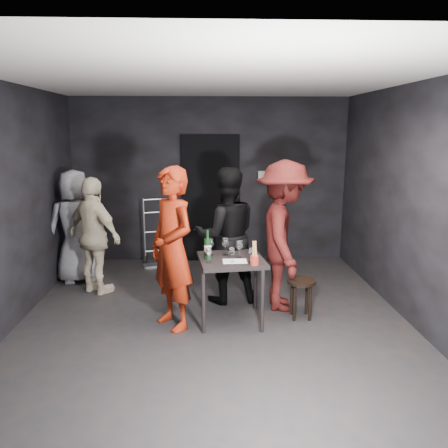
{
  "coord_description": "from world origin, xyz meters",
  "views": [
    {
      "loc": [
        -0.08,
        -4.73,
        2.19
      ],
      "look_at": [
        0.13,
        0.25,
        1.1
      ],
      "focal_mm": 35.0,
      "sensor_mm": 36.0,
      "label": 1
    }
  ],
  "objects_px": {
    "man_maroon": "(284,220)",
    "bystander_grey": "(76,221)",
    "server_red": "(172,233)",
    "stool": "(301,288)",
    "bystander_cream": "(94,233)",
    "hand_truck": "(155,253)",
    "tasting_table": "(231,267)",
    "woman_black": "(226,226)",
    "wine_bottle": "(208,248)",
    "breadstick_cup": "(255,253)"
  },
  "relations": [
    {
      "from": "woman_black",
      "to": "breadstick_cup",
      "type": "distance_m",
      "value": 0.91
    },
    {
      "from": "hand_truck",
      "to": "tasting_table",
      "type": "bearing_deg",
      "value": -77.99
    },
    {
      "from": "man_maroon",
      "to": "breadstick_cup",
      "type": "relative_size",
      "value": 7.99
    },
    {
      "from": "hand_truck",
      "to": "wine_bottle",
      "type": "xyz_separation_m",
      "value": [
        0.85,
        -2.2,
        0.67
      ]
    },
    {
      "from": "stool",
      "to": "bystander_grey",
      "type": "xyz_separation_m",
      "value": [
        -2.97,
        1.4,
        0.52
      ]
    },
    {
      "from": "tasting_table",
      "to": "server_red",
      "type": "relative_size",
      "value": 0.35
    },
    {
      "from": "man_maroon",
      "to": "stool",
      "type": "bearing_deg",
      "value": -149.26
    },
    {
      "from": "server_red",
      "to": "man_maroon",
      "type": "xyz_separation_m",
      "value": [
        1.32,
        0.48,
        0.03
      ]
    },
    {
      "from": "stool",
      "to": "bystander_cream",
      "type": "relative_size",
      "value": 0.28
    },
    {
      "from": "stool",
      "to": "breadstick_cup",
      "type": "xyz_separation_m",
      "value": [
        -0.59,
        -0.28,
        0.51
      ]
    },
    {
      "from": "breadstick_cup",
      "to": "man_maroon",
      "type": "bearing_deg",
      "value": 54.95
    },
    {
      "from": "bystander_cream",
      "to": "tasting_table",
      "type": "bearing_deg",
      "value": -171.75
    },
    {
      "from": "stool",
      "to": "man_maroon",
      "type": "xyz_separation_m",
      "value": [
        -0.16,
        0.32,
        0.75
      ]
    },
    {
      "from": "woman_black",
      "to": "bystander_grey",
      "type": "bearing_deg",
      "value": -28.93
    },
    {
      "from": "stool",
      "to": "hand_truck",
      "type": "bearing_deg",
      "value": 132.22
    },
    {
      "from": "server_red",
      "to": "bystander_grey",
      "type": "distance_m",
      "value": 2.16
    },
    {
      "from": "tasting_table",
      "to": "man_maroon",
      "type": "xyz_separation_m",
      "value": [
        0.66,
        0.36,
        0.47
      ]
    },
    {
      "from": "server_red",
      "to": "woman_black",
      "type": "height_order",
      "value": "server_red"
    },
    {
      "from": "woman_black",
      "to": "tasting_table",
      "type": "bearing_deg",
      "value": 85.22
    },
    {
      "from": "stool",
      "to": "woman_black",
      "type": "bearing_deg",
      "value": 145.73
    },
    {
      "from": "man_maroon",
      "to": "bystander_grey",
      "type": "distance_m",
      "value": 3.01
    },
    {
      "from": "bystander_cream",
      "to": "man_maroon",
      "type": "bearing_deg",
      "value": -157.24
    },
    {
      "from": "tasting_table",
      "to": "stool",
      "type": "distance_m",
      "value": 0.87
    },
    {
      "from": "stool",
      "to": "server_red",
      "type": "relative_size",
      "value": 0.22
    },
    {
      "from": "bystander_grey",
      "to": "woman_black",
      "type": "bearing_deg",
      "value": 142.41
    },
    {
      "from": "server_red",
      "to": "breadstick_cup",
      "type": "xyz_separation_m",
      "value": [
        0.89,
        -0.13,
        -0.21
      ]
    },
    {
      "from": "stool",
      "to": "wine_bottle",
      "type": "relative_size",
      "value": 1.4
    },
    {
      "from": "stool",
      "to": "breadstick_cup",
      "type": "distance_m",
      "value": 0.82
    },
    {
      "from": "hand_truck",
      "to": "woman_black",
      "type": "bearing_deg",
      "value": -70.3
    },
    {
      "from": "hand_truck",
      "to": "server_red",
      "type": "height_order",
      "value": "server_red"
    },
    {
      "from": "stool",
      "to": "bystander_grey",
      "type": "bearing_deg",
      "value": 154.65
    },
    {
      "from": "man_maroon",
      "to": "wine_bottle",
      "type": "xyz_separation_m",
      "value": [
        -0.93,
        -0.37,
        -0.24
      ]
    },
    {
      "from": "woman_black",
      "to": "bystander_grey",
      "type": "xyz_separation_m",
      "value": [
        -2.11,
        0.82,
        -0.1
      ]
    },
    {
      "from": "woman_black",
      "to": "man_maroon",
      "type": "xyz_separation_m",
      "value": [
        0.69,
        -0.26,
        0.13
      ]
    },
    {
      "from": "tasting_table",
      "to": "bystander_cream",
      "type": "bearing_deg",
      "value": 151.68
    },
    {
      "from": "man_maroon",
      "to": "bystander_cream",
      "type": "xyz_separation_m",
      "value": [
        -2.43,
        0.6,
        -0.29
      ]
    },
    {
      "from": "bystander_grey",
      "to": "breadstick_cup",
      "type": "distance_m",
      "value": 2.92
    },
    {
      "from": "wine_bottle",
      "to": "tasting_table",
      "type": "bearing_deg",
      "value": 3.82
    },
    {
      "from": "wine_bottle",
      "to": "woman_black",
      "type": "bearing_deg",
      "value": 69.42
    },
    {
      "from": "bystander_cream",
      "to": "breadstick_cup",
      "type": "bearing_deg",
      "value": -174.36
    },
    {
      "from": "tasting_table",
      "to": "man_maroon",
      "type": "distance_m",
      "value": 0.88
    },
    {
      "from": "hand_truck",
      "to": "server_red",
      "type": "xyz_separation_m",
      "value": [
        0.47,
        -2.3,
        0.88
      ]
    },
    {
      "from": "bystander_grey",
      "to": "stool",
      "type": "bearing_deg",
      "value": 138.36
    },
    {
      "from": "woman_black",
      "to": "man_maroon",
      "type": "bearing_deg",
      "value": 151.72
    },
    {
      "from": "hand_truck",
      "to": "breadstick_cup",
      "type": "distance_m",
      "value": 2.86
    },
    {
      "from": "stool",
      "to": "man_maroon",
      "type": "height_order",
      "value": "man_maroon"
    },
    {
      "from": "hand_truck",
      "to": "server_red",
      "type": "bearing_deg",
      "value": -93.8
    },
    {
      "from": "hand_truck",
      "to": "man_maroon",
      "type": "xyz_separation_m",
      "value": [
        1.78,
        -1.82,
        0.92
      ]
    },
    {
      "from": "man_maroon",
      "to": "bystander_cream",
      "type": "bearing_deg",
      "value": 80.01
    },
    {
      "from": "server_red",
      "to": "bystander_grey",
      "type": "bearing_deg",
      "value": -173.29
    }
  ]
}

